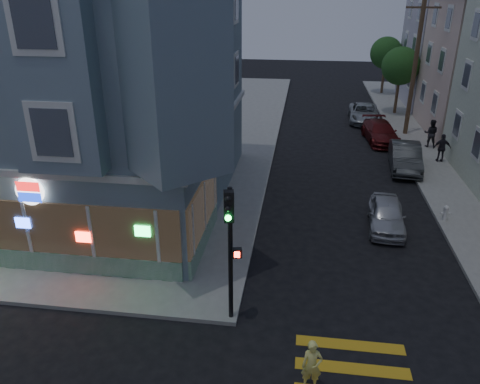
% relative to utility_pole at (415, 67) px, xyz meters
% --- Properties ---
extents(ground, '(120.00, 120.00, 0.00)m').
position_rel_utility_pole_xyz_m(ground, '(-12.00, -24.00, -4.80)').
color(ground, black).
rests_on(ground, ground).
extents(sidewalk_nw, '(33.00, 42.00, 0.15)m').
position_rel_utility_pole_xyz_m(sidewalk_nw, '(-25.50, -1.00, -4.72)').
color(sidewalk_nw, gray).
rests_on(sidewalk_nw, ground).
extents(corner_building, '(14.60, 14.60, 11.40)m').
position_rel_utility_pole_xyz_m(corner_building, '(-18.00, -13.02, 1.02)').
color(corner_building, slate).
rests_on(corner_building, sidewalk_nw).
extents(utility_pole, '(2.20, 0.30, 9.00)m').
position_rel_utility_pole_xyz_m(utility_pole, '(0.00, 0.00, 0.00)').
color(utility_pole, '#4C3826').
rests_on(utility_pole, sidewalk_ne).
extents(street_tree_near, '(3.00, 3.00, 5.30)m').
position_rel_utility_pole_xyz_m(street_tree_near, '(0.20, 6.00, -0.86)').
color(street_tree_near, '#4C3826').
rests_on(street_tree_near, sidewalk_ne).
extents(street_tree_far, '(3.00, 3.00, 5.30)m').
position_rel_utility_pole_xyz_m(street_tree_far, '(0.20, 14.00, -0.86)').
color(street_tree_far, '#4C3826').
rests_on(street_tree_far, sidewalk_ne).
extents(running_child, '(0.57, 0.40, 1.50)m').
position_rel_utility_pole_xyz_m(running_child, '(-6.67, -24.13, -4.05)').
color(running_child, '#F2F07B').
rests_on(running_child, ground).
extents(pedestrian_a, '(1.01, 0.86, 1.80)m').
position_rel_utility_pole_xyz_m(pedestrian_a, '(1.00, -2.88, -3.75)').
color(pedestrian_a, '#222127').
rests_on(pedestrian_a, sidewalk_ne).
extents(pedestrian_b, '(1.00, 0.43, 1.69)m').
position_rel_utility_pole_xyz_m(pedestrian_b, '(1.00, -5.75, -3.80)').
color(pedestrian_b, '#26232B').
rests_on(pedestrian_b, sidewalk_ne).
extents(parked_car_a, '(1.80, 3.84, 1.27)m').
position_rel_utility_pole_xyz_m(parked_car_a, '(-3.40, -14.56, -4.16)').
color(parked_car_a, '#B7BAC0').
rests_on(parked_car_a, ground).
extents(parked_car_b, '(2.01, 4.72, 1.51)m').
position_rel_utility_pole_xyz_m(parked_car_b, '(-1.30, -7.01, -4.04)').
color(parked_car_b, '#383B3D').
rests_on(parked_car_b, ground).
extents(parked_car_c, '(2.40, 4.87, 1.36)m').
position_rel_utility_pole_xyz_m(parked_car_c, '(-2.01, -1.81, -4.12)').
color(parked_car_c, '#5D1516').
rests_on(parked_car_c, ground).
extents(parked_car_d, '(2.43, 4.93, 1.35)m').
position_rel_utility_pole_xyz_m(parked_car_d, '(-2.60, 3.39, -4.12)').
color(parked_car_d, '#9BA2A5').
rests_on(parked_car_d, ground).
extents(traffic_signal, '(0.55, 0.50, 4.49)m').
position_rel_utility_pole_xyz_m(traffic_signal, '(-9.18, -21.81, -1.61)').
color(traffic_signal, black).
rests_on(traffic_signal, sidewalk_nw).
extents(fire_hydrant, '(0.41, 0.24, 0.71)m').
position_rel_utility_pole_xyz_m(fire_hydrant, '(-0.70, -13.73, -4.27)').
color(fire_hydrant, white).
rests_on(fire_hydrant, sidewalk_ne).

